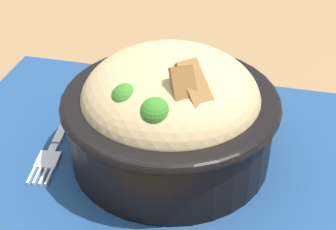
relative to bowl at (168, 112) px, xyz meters
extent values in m
cube|color=olive|center=(0.00, -0.02, -0.07)|extent=(1.10, 0.96, 0.03)
cylinder|color=brown|center=(0.48, -0.45, -0.45)|extent=(0.04, 0.04, 0.73)
cube|color=navy|center=(0.02, -0.01, -0.06)|extent=(0.46, 0.31, 0.00)
cylinder|color=black|center=(0.00, 0.00, -0.02)|extent=(0.20, 0.20, 0.07)
torus|color=black|center=(0.00, 0.00, 0.01)|extent=(0.21, 0.21, 0.01)
ellipsoid|color=tan|center=(0.00, 0.00, 0.01)|extent=(0.23, 0.23, 0.09)
sphere|color=#2F6E20|center=(0.00, 0.06, 0.04)|extent=(0.03, 0.03, 0.03)
sphere|color=#2F6E20|center=(0.03, 0.05, 0.04)|extent=(0.03, 0.03, 0.03)
sphere|color=#2F6E20|center=(0.02, -0.01, 0.04)|extent=(0.03, 0.03, 0.03)
cylinder|color=orange|center=(-0.05, 0.03, 0.04)|extent=(0.01, 0.03, 0.01)
cylinder|color=orange|center=(0.00, 0.05, 0.04)|extent=(0.03, 0.03, 0.01)
cylinder|color=orange|center=(0.01, -0.05, 0.04)|extent=(0.03, 0.03, 0.01)
cube|color=brown|center=(-0.03, 0.05, 0.05)|extent=(0.04, 0.04, 0.05)
cube|color=brown|center=(-0.03, 0.04, 0.05)|extent=(0.05, 0.05, 0.04)
cube|color=silver|center=(0.12, -0.02, -0.05)|extent=(0.02, 0.07, 0.00)
cube|color=silver|center=(0.12, 0.02, -0.05)|extent=(0.01, 0.01, 0.00)
cube|color=silver|center=(0.12, 0.04, -0.05)|extent=(0.02, 0.03, 0.00)
cube|color=silver|center=(0.12, 0.06, -0.05)|extent=(0.01, 0.02, 0.00)
cube|color=silver|center=(0.12, 0.06, -0.05)|extent=(0.01, 0.02, 0.00)
cube|color=silver|center=(0.11, 0.06, -0.05)|extent=(0.01, 0.02, 0.00)
cube|color=silver|center=(0.11, 0.06, -0.05)|extent=(0.01, 0.02, 0.00)
camera|label=1|loc=(-0.09, 0.40, 0.28)|focal=53.85mm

